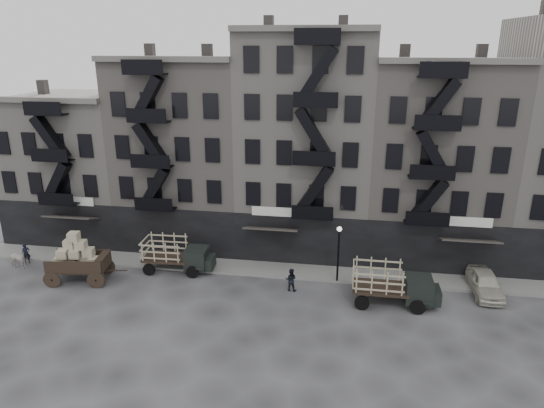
# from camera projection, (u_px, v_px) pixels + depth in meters

# --- Properties ---
(ground) EXTENTS (140.00, 140.00, 0.00)m
(ground) POSITION_uv_depth(u_px,v_px,m) (291.00, 297.00, 32.72)
(ground) COLOR #38383A
(ground) RESTS_ON ground
(sidewalk) EXTENTS (55.00, 2.50, 0.15)m
(sidewalk) POSITION_uv_depth(u_px,v_px,m) (297.00, 271.00, 36.20)
(sidewalk) COLOR slate
(sidewalk) RESTS_ON ground
(building_west) EXTENTS (10.00, 11.35, 13.20)m
(building_west) POSITION_uv_depth(u_px,v_px,m) (81.00, 164.00, 42.92)
(building_west) COLOR #9A968D
(building_west) RESTS_ON ground
(building_midwest) EXTENTS (10.00, 11.35, 16.20)m
(building_midwest) POSITION_uv_depth(u_px,v_px,m) (189.00, 152.00, 40.96)
(building_midwest) COLOR gray
(building_midwest) RESTS_ON ground
(building_center) EXTENTS (10.00, 11.35, 18.20)m
(building_center) POSITION_uv_depth(u_px,v_px,m) (307.00, 144.00, 39.17)
(building_center) COLOR #9A968D
(building_center) RESTS_ON ground
(building_mideast) EXTENTS (10.00, 11.35, 16.20)m
(building_mideast) POSITION_uv_depth(u_px,v_px,m) (433.00, 160.00, 38.02)
(building_mideast) COLOR gray
(building_mideast) RESTS_ON ground
(lamp_post) EXTENTS (0.36, 0.36, 4.28)m
(lamp_post) POSITION_uv_depth(u_px,v_px,m) (339.00, 247.00, 33.81)
(lamp_post) COLOR black
(lamp_post) RESTS_ON ground
(horse) EXTENTS (1.76, 0.94, 1.42)m
(horse) POSITION_uv_depth(u_px,v_px,m) (17.00, 260.00, 36.61)
(horse) COLOR beige
(horse) RESTS_ON ground
(wagon) EXTENTS (4.58, 2.89, 3.65)m
(wagon) POSITION_uv_depth(u_px,v_px,m) (76.00, 254.00, 34.33)
(wagon) COLOR black
(wagon) RESTS_ON ground
(stake_truck_west) EXTENTS (5.30, 2.32, 2.63)m
(stake_truck_west) POSITION_uv_depth(u_px,v_px,m) (176.00, 252.00, 35.99)
(stake_truck_west) COLOR black
(stake_truck_west) RESTS_ON ground
(stake_truck_east) EXTENTS (5.57, 2.35, 2.78)m
(stake_truck_east) POSITION_uv_depth(u_px,v_px,m) (393.00, 282.00, 31.39)
(stake_truck_east) COLOR black
(stake_truck_east) RESTS_ON ground
(car_east) EXTENTS (1.88, 4.56, 1.54)m
(car_east) POSITION_uv_depth(u_px,v_px,m) (485.00, 283.00, 32.99)
(car_east) COLOR #B7B4A4
(car_east) RESTS_ON ground
(pedestrian_west) EXTENTS (0.69, 0.70, 1.63)m
(pedestrian_west) POSITION_uv_depth(u_px,v_px,m) (26.00, 254.00, 37.40)
(pedestrian_west) COLOR black
(pedestrian_west) RESTS_ON ground
(pedestrian_mid) EXTENTS (0.84, 0.67, 1.65)m
(pedestrian_mid) POSITION_uv_depth(u_px,v_px,m) (291.00, 280.00, 33.33)
(pedestrian_mid) COLOR black
(pedestrian_mid) RESTS_ON ground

